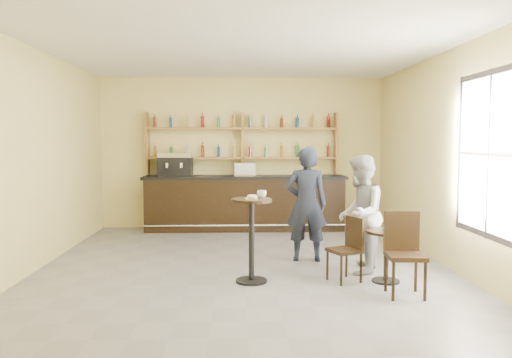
{
  "coord_description": "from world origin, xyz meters",
  "views": [
    {
      "loc": [
        -0.09,
        -7.22,
        1.88
      ],
      "look_at": [
        0.2,
        0.8,
        1.25
      ],
      "focal_mm": 35.0,
      "sensor_mm": 36.0,
      "label": 1
    }
  ],
  "objects_px": {
    "bar_counter": "(245,203)",
    "chair_west": "(344,250)",
    "pastry_case": "(245,169)",
    "man_main": "(306,204)",
    "patron_second": "(360,214)",
    "pedestal_table": "(251,241)",
    "espresso_machine": "(175,164)",
    "cafe_table": "(386,256)",
    "chair_south": "(405,255)"
  },
  "relations": [
    {
      "from": "bar_counter",
      "to": "chair_west",
      "type": "bearing_deg",
      "value": -72.04
    },
    {
      "from": "pastry_case",
      "to": "man_main",
      "type": "bearing_deg",
      "value": -64.17
    },
    {
      "from": "patron_second",
      "to": "chair_west",
      "type": "bearing_deg",
      "value": -14.34
    },
    {
      "from": "pedestal_table",
      "to": "pastry_case",
      "type": "bearing_deg",
      "value": 90.49
    },
    {
      "from": "bar_counter",
      "to": "pedestal_table",
      "type": "xyz_separation_m",
      "value": [
        0.04,
        -3.89,
        -0.01
      ]
    },
    {
      "from": "espresso_machine",
      "to": "patron_second",
      "type": "relative_size",
      "value": 0.41
    },
    {
      "from": "cafe_table",
      "to": "chair_west",
      "type": "distance_m",
      "value": 0.56
    },
    {
      "from": "bar_counter",
      "to": "chair_south",
      "type": "bearing_deg",
      "value": -67.73
    },
    {
      "from": "pastry_case",
      "to": "cafe_table",
      "type": "xyz_separation_m",
      "value": [
        1.81,
        -3.96,
        -0.92
      ]
    },
    {
      "from": "cafe_table",
      "to": "patron_second",
      "type": "height_order",
      "value": "patron_second"
    },
    {
      "from": "cafe_table",
      "to": "bar_counter",
      "type": "bearing_deg",
      "value": 114.66
    },
    {
      "from": "bar_counter",
      "to": "chair_south",
      "type": "xyz_separation_m",
      "value": [
        1.87,
        -4.56,
        -0.07
      ]
    },
    {
      "from": "cafe_table",
      "to": "patron_second",
      "type": "relative_size",
      "value": 0.41
    },
    {
      "from": "pedestal_table",
      "to": "man_main",
      "type": "xyz_separation_m",
      "value": [
        0.88,
        1.16,
        0.33
      ]
    },
    {
      "from": "espresso_machine",
      "to": "chair_south",
      "type": "relative_size",
      "value": 0.68
    },
    {
      "from": "espresso_machine",
      "to": "pastry_case",
      "type": "bearing_deg",
      "value": 2.66
    },
    {
      "from": "chair_west",
      "to": "chair_south",
      "type": "height_order",
      "value": "chair_south"
    },
    {
      "from": "pastry_case",
      "to": "patron_second",
      "type": "height_order",
      "value": "patron_second"
    },
    {
      "from": "bar_counter",
      "to": "espresso_machine",
      "type": "relative_size",
      "value": 6.17
    },
    {
      "from": "espresso_machine",
      "to": "patron_second",
      "type": "distance_m",
      "value": 4.62
    },
    {
      "from": "pedestal_table",
      "to": "patron_second",
      "type": "bearing_deg",
      "value": 15.85
    },
    {
      "from": "man_main",
      "to": "patron_second",
      "type": "xyz_separation_m",
      "value": [
        0.67,
        -0.72,
        -0.05
      ]
    },
    {
      "from": "pastry_case",
      "to": "cafe_table",
      "type": "distance_m",
      "value": 4.45
    },
    {
      "from": "bar_counter",
      "to": "patron_second",
      "type": "height_order",
      "value": "patron_second"
    },
    {
      "from": "espresso_machine",
      "to": "pastry_case",
      "type": "relative_size",
      "value": 1.53
    },
    {
      "from": "bar_counter",
      "to": "pastry_case",
      "type": "xyz_separation_m",
      "value": [
        0.0,
        0.0,
        0.7
      ]
    },
    {
      "from": "cafe_table",
      "to": "pastry_case",
      "type": "bearing_deg",
      "value": 114.64
    },
    {
      "from": "pedestal_table",
      "to": "man_main",
      "type": "relative_size",
      "value": 0.63
    },
    {
      "from": "pastry_case",
      "to": "patron_second",
      "type": "xyz_separation_m",
      "value": [
        1.58,
        -3.45,
        -0.43
      ]
    },
    {
      "from": "chair_west",
      "to": "patron_second",
      "type": "height_order",
      "value": "patron_second"
    },
    {
      "from": "bar_counter",
      "to": "espresso_machine",
      "type": "height_order",
      "value": "espresso_machine"
    },
    {
      "from": "bar_counter",
      "to": "chair_west",
      "type": "height_order",
      "value": "bar_counter"
    },
    {
      "from": "chair_south",
      "to": "patron_second",
      "type": "height_order",
      "value": "patron_second"
    },
    {
      "from": "pedestal_table",
      "to": "bar_counter",
      "type": "bearing_deg",
      "value": 90.52
    },
    {
      "from": "chair_south",
      "to": "pedestal_table",
      "type": "bearing_deg",
      "value": 163.43
    },
    {
      "from": "pastry_case",
      "to": "chair_west",
      "type": "relative_size",
      "value": 0.52
    },
    {
      "from": "man_main",
      "to": "chair_west",
      "type": "bearing_deg",
      "value": 111.6
    },
    {
      "from": "man_main",
      "to": "chair_west",
      "type": "height_order",
      "value": "man_main"
    },
    {
      "from": "pastry_case",
      "to": "chair_west",
      "type": "xyz_separation_m",
      "value": [
        1.26,
        -3.91,
        -0.84
      ]
    },
    {
      "from": "patron_second",
      "to": "man_main",
      "type": "bearing_deg",
      "value": -116.49
    },
    {
      "from": "espresso_machine",
      "to": "patron_second",
      "type": "xyz_separation_m",
      "value": [
        3.02,
        -3.45,
        -0.54
      ]
    },
    {
      "from": "pastry_case",
      "to": "man_main",
      "type": "height_order",
      "value": "man_main"
    },
    {
      "from": "patron_second",
      "to": "espresso_machine",
      "type": "bearing_deg",
      "value": -118.25
    },
    {
      "from": "espresso_machine",
      "to": "man_main",
      "type": "xyz_separation_m",
      "value": [
        2.35,
        -2.74,
        -0.49
      ]
    },
    {
      "from": "pastry_case",
      "to": "pedestal_table",
      "type": "xyz_separation_m",
      "value": [
        0.03,
        -3.89,
        -0.71
      ]
    },
    {
      "from": "bar_counter",
      "to": "patron_second",
      "type": "distance_m",
      "value": 3.81
    },
    {
      "from": "espresso_machine",
      "to": "pedestal_table",
      "type": "xyz_separation_m",
      "value": [
        1.47,
        -3.89,
        -0.82
      ]
    },
    {
      "from": "man_main",
      "to": "pastry_case",
      "type": "bearing_deg",
      "value": -66.57
    },
    {
      "from": "espresso_machine",
      "to": "chair_south",
      "type": "xyz_separation_m",
      "value": [
        3.3,
        -4.56,
        -0.88
      ]
    },
    {
      "from": "patron_second",
      "to": "pastry_case",
      "type": "bearing_deg",
      "value": -134.82
    }
  ]
}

